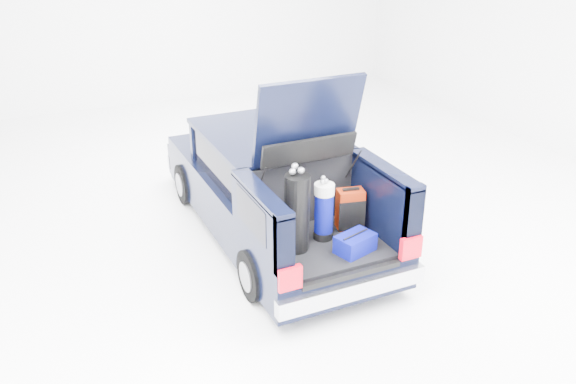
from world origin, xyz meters
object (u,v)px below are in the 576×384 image
red_suitcase (350,209)px  black_golf_bag (297,213)px  blue_golf_bag (324,211)px  blue_duffel (355,243)px  car (270,186)px

red_suitcase → black_golf_bag: (-0.81, -0.20, 0.22)m
red_suitcase → blue_golf_bag: bearing=-154.9°
red_suitcase → blue_duffel: size_ratio=1.05×
car → black_golf_bag: bearing=-102.1°
red_suitcase → blue_duffel: (-0.23, -0.52, -0.14)m
car → red_suitcase: car is taller
black_golf_bag → blue_duffel: (0.58, -0.32, -0.36)m
car → blue_duffel: size_ratio=9.33×
red_suitcase → black_golf_bag: bearing=-153.7°
blue_duffel → car: bearing=80.6°
car → black_golf_bag: size_ratio=4.54×
black_golf_bag → blue_golf_bag: (0.40, 0.11, -0.11)m
car → blue_golf_bag: car is taller
blue_golf_bag → black_golf_bag: bearing=-165.7°
red_suitcase → black_golf_bag: size_ratio=0.51×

